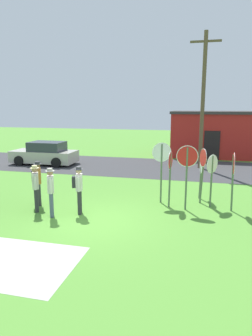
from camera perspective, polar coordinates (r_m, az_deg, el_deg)
name	(u,v)px	position (r m, az deg, el deg)	size (l,w,h in m)	color
ground_plane	(93,221)	(10.48, -6.18, -9.93)	(80.00, 80.00, 0.00)	#518E33
street_asphalt	(144,167)	(19.43, 3.46, 0.22)	(60.00, 6.40, 0.01)	#38383A
concrete_path	(13,262)	(8.41, -20.54, -16.28)	(3.20, 2.40, 0.01)	#ADAAA3
building_background	(211,134)	(24.39, 15.82, 6.23)	(6.15, 3.85, 3.45)	#B2231E
utility_pole	(203,99)	(19.31, 14.31, 12.50)	(1.80, 0.24, 8.14)	brown
parked_car_on_street	(45,154)	(20.96, -15.06, 2.58)	(4.30, 2.03, 1.51)	#B7B2A3
stop_sign_rear_right	(212,172)	(11.91, 15.88, -0.67)	(0.42, 0.60, 2.05)	#51664C
stop_sign_far_back	(233,171)	(11.63, 19.57, -0.61)	(0.12, 0.81, 2.20)	#51664C
stop_sign_nearest	(203,166)	(12.29, 14.27, 0.33)	(0.28, 0.71, 2.21)	#51664C
stop_sign_tallest	(162,162)	(12.00, 6.71, 1.14)	(0.72, 0.29, 2.44)	#51664C
stop_sign_low_front	(170,170)	(11.55, 8.32, -0.38)	(0.11, 0.68, 2.17)	#51664C
stop_sign_leaning_left	(187,166)	(11.30, 11.41, 0.36)	(0.79, 0.07, 2.44)	#51664C
stop_sign_center_cluster	(201,168)	(12.90, 14.01, 0.04)	(0.15, 0.85, 1.95)	#51664C
person_in_dark_shirt	(79,187)	(10.95, -8.93, -3.48)	(0.43, 0.55, 1.74)	#2D2D33
person_with_sunhat	(51,189)	(10.88, -14.01, -3.93)	(0.36, 0.52, 1.74)	#4C5670
person_in_teal	(36,186)	(11.53, -16.69, -3.20)	(0.37, 0.51, 1.74)	#2D2D33
person_in_blue	(38,180)	(12.26, -16.32, -2.19)	(0.46, 0.51, 1.74)	#2D2D33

